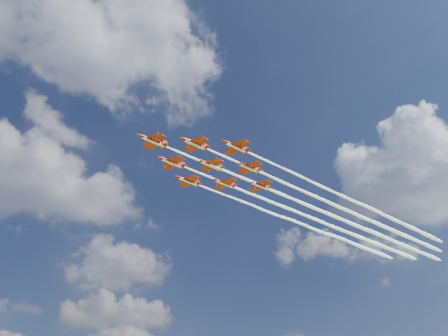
# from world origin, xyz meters

# --- Properties ---
(jet_lead) EXTENTS (121.66, 38.50, 2.54)m
(jet_lead) POSITION_xyz_m (40.38, 14.86, 79.05)
(jet_lead) COLOR #B01A09
(jet_row2_port) EXTENTS (121.66, 38.50, 2.54)m
(jet_row2_port) POSITION_xyz_m (52.17, 11.65, 79.05)
(jet_row2_port) COLOR #B01A09
(jet_row2_starb) EXTENTS (121.66, 38.50, 2.54)m
(jet_row2_starb) POSITION_xyz_m (48.68, 23.83, 79.05)
(jet_row2_starb) COLOR #B01A09
(jet_row3_port) EXTENTS (121.66, 38.50, 2.54)m
(jet_row3_port) POSITION_xyz_m (63.96, 8.45, 79.05)
(jet_row3_port) COLOR #B01A09
(jet_row3_centre) EXTENTS (121.66, 38.50, 2.54)m
(jet_row3_centre) POSITION_xyz_m (60.47, 20.62, 79.05)
(jet_row3_centre) COLOR #B01A09
(jet_row3_starb) EXTENTS (121.66, 38.50, 2.54)m
(jet_row3_starb) POSITION_xyz_m (56.98, 32.79, 79.05)
(jet_row3_starb) COLOR #B01A09
(jet_row4_port) EXTENTS (121.66, 38.50, 2.54)m
(jet_row4_port) POSITION_xyz_m (72.26, 17.42, 79.05)
(jet_row4_port) COLOR #B01A09
(jet_row4_starb) EXTENTS (121.66, 38.50, 2.54)m
(jet_row4_starb) POSITION_xyz_m (68.77, 29.59, 79.05)
(jet_row4_starb) COLOR #B01A09
(jet_tail) EXTENTS (121.66, 38.50, 2.54)m
(jet_tail) POSITION_xyz_m (80.56, 26.39, 79.05)
(jet_tail) COLOR #B01A09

